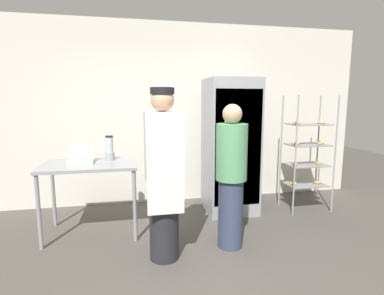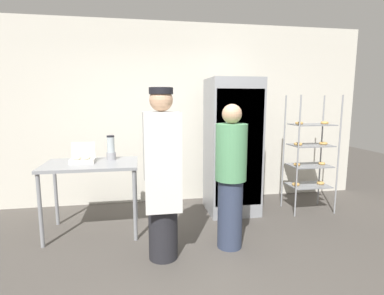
% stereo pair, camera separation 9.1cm
% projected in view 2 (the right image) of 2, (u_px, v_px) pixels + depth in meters
% --- Properties ---
extents(ground_plane, '(14.00, 14.00, 0.00)m').
position_uv_depth(ground_plane, '(199.00, 275.00, 2.81)').
color(ground_plane, '#4C4742').
extents(back_wall, '(6.40, 0.12, 2.83)m').
position_uv_depth(back_wall, '(172.00, 114.00, 4.81)').
color(back_wall, silver).
rests_on(back_wall, ground_plane).
extents(refrigerator, '(0.71, 0.71, 1.94)m').
position_uv_depth(refrigerator, '(232.00, 147.00, 4.33)').
color(refrigerator, gray).
rests_on(refrigerator, ground_plane).
extents(baking_rack, '(0.65, 0.44, 1.71)m').
position_uv_depth(baking_rack, '(310.00, 155.00, 4.39)').
color(baking_rack, '#93969B').
rests_on(baking_rack, ground_plane).
extents(prep_counter, '(1.10, 0.72, 0.88)m').
position_uv_depth(prep_counter, '(92.00, 171.00, 3.63)').
color(prep_counter, gray).
rests_on(prep_counter, ground_plane).
extents(donut_box, '(0.29, 0.20, 0.24)m').
position_uv_depth(donut_box, '(83.00, 159.00, 3.61)').
color(donut_box, silver).
rests_on(donut_box, prep_counter).
extents(blender_pitcher, '(0.12, 0.12, 0.31)m').
position_uv_depth(blender_pitcher, '(111.00, 149.00, 3.80)').
color(blender_pitcher, '#99999E').
rests_on(blender_pitcher, prep_counter).
extents(person_baker, '(0.37, 0.39, 1.75)m').
position_uv_depth(person_baker, '(162.00, 173.00, 2.99)').
color(person_baker, '#232328').
rests_on(person_baker, ground_plane).
extents(person_customer, '(0.34, 0.34, 1.59)m').
position_uv_depth(person_customer, '(231.00, 176.00, 3.25)').
color(person_customer, '#333D56').
rests_on(person_customer, ground_plane).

